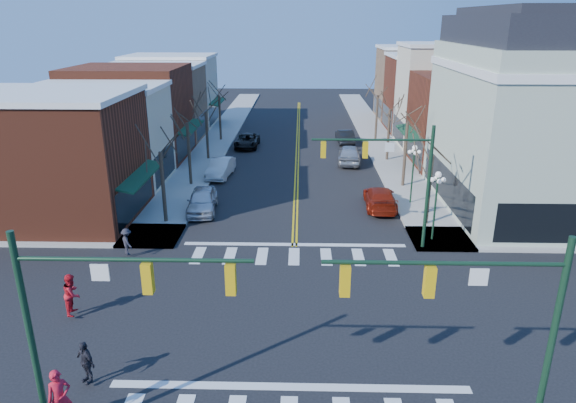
# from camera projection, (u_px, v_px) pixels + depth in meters

# --- Properties ---
(ground) EXTENTS (160.00, 160.00, 0.00)m
(ground) POSITION_uv_depth(u_px,v_px,m) (292.00, 317.00, 22.83)
(ground) COLOR black
(ground) RESTS_ON ground
(sidewalk_left) EXTENTS (3.50, 70.00, 0.15)m
(sidewalk_left) POSITION_uv_depth(u_px,v_px,m) (189.00, 181.00, 41.85)
(sidewalk_left) COLOR #9E9B93
(sidewalk_left) RESTS_ON ground
(sidewalk_right) EXTENTS (3.50, 70.00, 0.15)m
(sidewalk_right) POSITION_uv_depth(u_px,v_px,m) (405.00, 182.00, 41.43)
(sidewalk_right) COLOR #9E9B93
(sidewalk_right) RESTS_ON ground
(bldg_left_brick_a) EXTENTS (10.00, 8.50, 8.00)m
(bldg_left_brick_a) POSITION_uv_depth(u_px,v_px,m) (54.00, 160.00, 32.93)
(bldg_left_brick_a) COLOR maroon
(bldg_left_brick_a) RESTS_ON ground
(bldg_left_stucco_a) EXTENTS (10.00, 7.00, 7.50)m
(bldg_left_stucco_a) POSITION_uv_depth(u_px,v_px,m) (100.00, 137.00, 40.31)
(bldg_left_stucco_a) COLOR beige
(bldg_left_stucco_a) RESTS_ON ground
(bldg_left_brick_b) EXTENTS (10.00, 9.00, 8.50)m
(bldg_left_brick_b) POSITION_uv_depth(u_px,v_px,m) (131.00, 113.00, 47.67)
(bldg_left_brick_b) COLOR maroon
(bldg_left_brick_b) RESTS_ON ground
(bldg_left_tan) EXTENTS (10.00, 7.50, 7.80)m
(bldg_left_tan) POSITION_uv_depth(u_px,v_px,m) (155.00, 103.00, 55.56)
(bldg_left_tan) COLOR #987453
(bldg_left_tan) RESTS_ON ground
(bldg_left_stucco_b) EXTENTS (10.00, 8.00, 8.20)m
(bldg_left_stucco_b) POSITION_uv_depth(u_px,v_px,m) (172.00, 92.00, 62.79)
(bldg_left_stucco_b) COLOR beige
(bldg_left_stucco_b) RESTS_ON ground
(bldg_right_brick_a) EXTENTS (10.00, 8.50, 8.00)m
(bldg_right_brick_a) POSITION_uv_depth(u_px,v_px,m) (472.00, 121.00, 45.37)
(bldg_right_brick_a) COLOR maroon
(bldg_right_brick_a) RESTS_ON ground
(bldg_right_stucco) EXTENTS (10.00, 7.00, 10.00)m
(bldg_right_stucco) POSITION_uv_depth(u_px,v_px,m) (450.00, 97.00, 52.33)
(bldg_right_stucco) COLOR beige
(bldg_right_stucco) RESTS_ON ground
(bldg_right_brick_b) EXTENTS (10.00, 8.00, 8.50)m
(bldg_right_brick_b) POSITION_uv_depth(u_px,v_px,m) (431.00, 95.00, 59.65)
(bldg_right_brick_b) COLOR maroon
(bldg_right_brick_b) RESTS_ON ground
(bldg_right_tan) EXTENTS (10.00, 8.00, 9.00)m
(bldg_right_tan) POSITION_uv_depth(u_px,v_px,m) (417.00, 84.00, 67.10)
(bldg_right_tan) COLOR #987453
(bldg_right_tan) RESTS_ON ground
(victorian_corner) EXTENTS (12.25, 14.25, 13.30)m
(victorian_corner) POSITION_uv_depth(u_px,v_px,m) (546.00, 113.00, 33.86)
(victorian_corner) COLOR #ACBBA1
(victorian_corner) RESTS_ON ground
(traffic_mast_near_left) EXTENTS (6.60, 0.28, 7.20)m
(traffic_mast_near_left) POSITION_uv_depth(u_px,v_px,m) (91.00, 313.00, 14.41)
(traffic_mast_near_left) COLOR #14331E
(traffic_mast_near_left) RESTS_ON ground
(traffic_mast_near_right) EXTENTS (6.60, 0.28, 7.20)m
(traffic_mast_near_right) POSITION_uv_depth(u_px,v_px,m) (488.00, 319.00, 14.15)
(traffic_mast_near_right) COLOR #14331E
(traffic_mast_near_right) RESTS_ON ground
(traffic_mast_far_right) EXTENTS (6.60, 0.28, 7.20)m
(traffic_mast_far_right) POSITION_uv_depth(u_px,v_px,m) (396.00, 170.00, 28.09)
(traffic_mast_far_right) COLOR #14331E
(traffic_mast_far_right) RESTS_ON ground
(lamppost_corner) EXTENTS (0.36, 0.36, 4.33)m
(lamppost_corner) POSITION_uv_depth(u_px,v_px,m) (436.00, 194.00, 29.65)
(lamppost_corner) COLOR #14331E
(lamppost_corner) RESTS_ON ground
(lamppost_midblock) EXTENTS (0.36, 0.36, 4.33)m
(lamppost_midblock) POSITION_uv_depth(u_px,v_px,m) (413.00, 164.00, 35.77)
(lamppost_midblock) COLOR #14331E
(lamppost_midblock) RESTS_ON ground
(tree_left_a) EXTENTS (0.24, 0.24, 4.76)m
(tree_left_a) POSITION_uv_depth(u_px,v_px,m) (163.00, 188.00, 32.59)
(tree_left_a) COLOR #382B21
(tree_left_a) RESTS_ON ground
(tree_left_b) EXTENTS (0.24, 0.24, 5.04)m
(tree_left_b) POSITION_uv_depth(u_px,v_px,m) (189.00, 155.00, 40.08)
(tree_left_b) COLOR #382B21
(tree_left_b) RESTS_ON ground
(tree_left_c) EXTENTS (0.24, 0.24, 4.55)m
(tree_left_c) POSITION_uv_depth(u_px,v_px,m) (207.00, 136.00, 47.70)
(tree_left_c) COLOR #382B21
(tree_left_c) RESTS_ON ground
(tree_left_d) EXTENTS (0.24, 0.24, 4.90)m
(tree_left_d) POSITION_uv_depth(u_px,v_px,m) (220.00, 118.00, 55.17)
(tree_left_d) COLOR #382B21
(tree_left_d) RESTS_ON ground
(tree_right_a) EXTENTS (0.24, 0.24, 4.62)m
(tree_right_a) POSITION_uv_depth(u_px,v_px,m) (429.00, 191.00, 32.21)
(tree_right_a) COLOR #382B21
(tree_right_a) RESTS_ON ground
(tree_right_b) EXTENTS (0.24, 0.24, 5.18)m
(tree_right_b) POSITION_uv_depth(u_px,v_px,m) (405.00, 155.00, 39.65)
(tree_right_b) COLOR #382B21
(tree_right_b) RESTS_ON ground
(tree_right_c) EXTENTS (0.24, 0.24, 4.83)m
(tree_right_c) POSITION_uv_depth(u_px,v_px,m) (388.00, 135.00, 47.25)
(tree_right_c) COLOR #382B21
(tree_right_c) RESTS_ON ground
(tree_right_d) EXTENTS (0.24, 0.24, 4.97)m
(tree_right_d) POSITION_uv_depth(u_px,v_px,m) (377.00, 119.00, 54.76)
(tree_right_d) COLOR #382B21
(tree_right_d) RESTS_ON ground
(car_left_near) EXTENTS (2.27, 4.83, 1.60)m
(car_left_near) POSITION_uv_depth(u_px,v_px,m) (202.00, 201.00, 35.10)
(car_left_near) COLOR silver
(car_left_near) RESTS_ON ground
(car_left_mid) EXTENTS (2.07, 4.76, 1.52)m
(car_left_mid) POSITION_uv_depth(u_px,v_px,m) (220.00, 168.00, 42.99)
(car_left_mid) COLOR silver
(car_left_mid) RESTS_ON ground
(car_left_far) EXTENTS (2.37, 4.94, 1.36)m
(car_left_far) POSITION_uv_depth(u_px,v_px,m) (247.00, 141.00, 52.90)
(car_left_far) COLOR black
(car_left_far) RESTS_ON ground
(car_right_near) EXTENTS (2.25, 5.14, 1.47)m
(car_right_near) POSITION_uv_depth(u_px,v_px,m) (380.00, 198.00, 35.84)
(car_right_near) COLOR maroon
(car_right_near) RESTS_ON ground
(car_right_mid) EXTENTS (2.50, 5.23, 1.72)m
(car_right_mid) POSITION_uv_depth(u_px,v_px,m) (349.00, 154.00, 46.96)
(car_right_mid) COLOR #ADADB1
(car_right_mid) RESTS_ON ground
(car_right_far) EXTENTS (1.87, 4.56, 1.47)m
(car_right_far) POSITION_uv_depth(u_px,v_px,m) (345.00, 136.00, 54.63)
(car_right_far) COLOR black
(car_right_far) RESTS_ON ground
(pedestrian_red_a) EXTENTS (0.86, 0.79, 1.97)m
(pedestrian_red_a) POSITION_uv_depth(u_px,v_px,m) (60.00, 398.00, 16.34)
(pedestrian_red_a) COLOR red
(pedestrian_red_a) RESTS_ON sidewalk_left
(pedestrian_red_b) EXTENTS (0.82, 1.00, 1.90)m
(pedestrian_red_b) POSITION_uv_depth(u_px,v_px,m) (72.00, 294.00, 22.58)
(pedestrian_red_b) COLOR red
(pedestrian_red_b) RESTS_ON sidewalk_left
(pedestrian_dark_a) EXTENTS (1.03, 0.88, 1.65)m
(pedestrian_dark_a) POSITION_uv_depth(u_px,v_px,m) (86.00, 362.00, 18.30)
(pedestrian_dark_a) COLOR black
(pedestrian_dark_a) RESTS_ON sidewalk_left
(pedestrian_dark_b) EXTENTS (1.08, 1.13, 1.54)m
(pedestrian_dark_b) POSITION_uv_depth(u_px,v_px,m) (127.00, 242.00, 28.31)
(pedestrian_dark_b) COLOR #212028
(pedestrian_dark_b) RESTS_ON sidewalk_left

